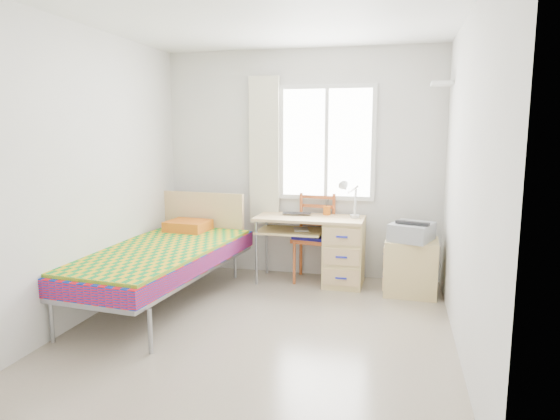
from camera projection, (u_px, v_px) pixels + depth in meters
The scene contains 17 objects.
floor at pixel (261, 329), 4.30m from camera, with size 3.50×3.50×0.00m, color #BCAD93.
ceiling at pixel (259, 13), 3.89m from camera, with size 3.50×3.50×0.00m, color white.
wall_back at pixel (301, 164), 5.78m from camera, with size 3.20×3.20×0.00m, color silver.
wall_left at pixel (88, 175), 4.46m from camera, with size 3.50×3.50×0.00m, color silver.
wall_right at pixel (466, 183), 3.73m from camera, with size 3.50×3.50×0.00m, color silver.
window at pixel (327, 143), 5.65m from camera, with size 1.10×0.04×1.30m.
curtain at pixel (264, 151), 5.78m from camera, with size 0.35×0.05×1.70m, color beige.
floating_shelf at pixel (442, 84), 4.96m from camera, with size 0.20×0.32×0.03m, color white.
bed at pixel (162, 256), 4.90m from camera, with size 1.26×2.35×0.98m.
desk at pixel (338, 248), 5.50m from camera, with size 1.20×0.56×0.74m.
chair at pixel (316, 232), 5.65m from camera, with size 0.49×0.49×0.99m.
cabinet at pixel (411, 267), 5.19m from camera, with size 0.55×0.49×0.58m.
printer at pixel (412, 231), 5.09m from camera, with size 0.50×0.54×0.19m.
laptop at pixel (296, 215), 5.59m from camera, with size 0.32×0.21×0.03m, color black.
pen_cup at pixel (327, 211), 5.63m from camera, with size 0.08×0.08×0.10m, color #CB5D16.
task_lamp at pixel (349, 195), 5.32m from camera, with size 0.23×0.32×0.42m.
book at pixel (294, 230), 5.60m from camera, with size 0.16×0.22×0.02m, color gray.
Camera 1 is at (1.10, -3.94, 1.70)m, focal length 32.00 mm.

